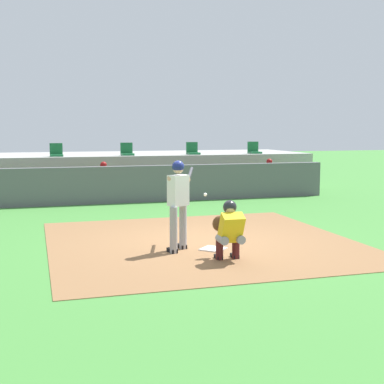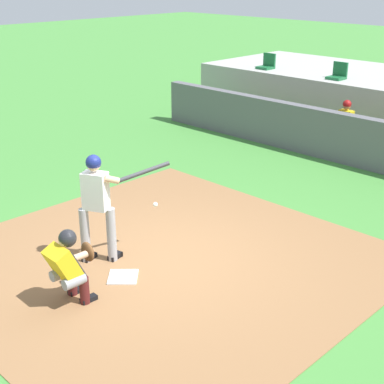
{
  "view_description": "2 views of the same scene",
  "coord_description": "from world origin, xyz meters",
  "px_view_note": "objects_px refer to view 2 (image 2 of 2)",
  "views": [
    {
      "loc": [
        -3.38,
        -10.73,
        2.43
      ],
      "look_at": [
        0.0,
        0.7,
        1.0
      ],
      "focal_mm": 49.94,
      "sensor_mm": 36.0,
      "label": 1
    },
    {
      "loc": [
        6.06,
        -5.41,
        4.41
      ],
      "look_at": [
        0.0,
        0.7,
        1.0
      ],
      "focal_mm": 52.82,
      "sensor_mm": 36.0,
      "label": 2
    }
  ],
  "objects_px": {
    "catcher_crouched": "(70,263)",
    "dugout_player_0": "(342,125)",
    "stadium_seat_1": "(338,74)",
    "batter_at_plate": "(98,202)",
    "stadium_seat_0": "(267,64)",
    "home_plate": "(123,277)"
  },
  "relations": [
    {
      "from": "catcher_crouched",
      "to": "dugout_player_0",
      "type": "relative_size",
      "value": 1.48
    },
    {
      "from": "catcher_crouched",
      "to": "stadium_seat_1",
      "type": "height_order",
      "value": "stadium_seat_1"
    },
    {
      "from": "batter_at_plate",
      "to": "dugout_player_0",
      "type": "xyz_separation_m",
      "value": [
        -0.45,
        8.03,
        -0.36
      ]
    },
    {
      "from": "batter_at_plate",
      "to": "stadium_seat_0",
      "type": "height_order",
      "value": "stadium_seat_0"
    },
    {
      "from": "batter_at_plate",
      "to": "dugout_player_0",
      "type": "bearing_deg",
      "value": 93.21
    },
    {
      "from": "home_plate",
      "to": "batter_at_plate",
      "type": "bearing_deg",
      "value": 170.68
    },
    {
      "from": "catcher_crouched",
      "to": "stadium_seat_1",
      "type": "bearing_deg",
      "value": 103.2
    },
    {
      "from": "batter_at_plate",
      "to": "catcher_crouched",
      "type": "relative_size",
      "value": 0.94
    },
    {
      "from": "home_plate",
      "to": "dugout_player_0",
      "type": "distance_m",
      "value": 8.25
    },
    {
      "from": "home_plate",
      "to": "dugout_player_0",
      "type": "xyz_separation_m",
      "value": [
        -1.13,
        8.14,
        0.65
      ]
    },
    {
      "from": "stadium_seat_0",
      "to": "dugout_player_0",
      "type": "bearing_deg",
      "value": -26.58
    },
    {
      "from": "catcher_crouched",
      "to": "stadium_seat_1",
      "type": "relative_size",
      "value": 4.02
    },
    {
      "from": "home_plate",
      "to": "stadium_seat_0",
      "type": "xyz_separation_m",
      "value": [
        -5.2,
        10.18,
        1.51
      ]
    },
    {
      "from": "stadium_seat_1",
      "to": "batter_at_plate",
      "type": "bearing_deg",
      "value": -79.22
    },
    {
      "from": "batter_at_plate",
      "to": "stadium_seat_0",
      "type": "bearing_deg",
      "value": 114.16
    },
    {
      "from": "catcher_crouched",
      "to": "stadium_seat_1",
      "type": "xyz_separation_m",
      "value": [
        -2.6,
        11.08,
        0.93
      ]
    },
    {
      "from": "dugout_player_0",
      "to": "stadium_seat_1",
      "type": "bearing_deg",
      "value": 125.78
    },
    {
      "from": "home_plate",
      "to": "stadium_seat_0",
      "type": "height_order",
      "value": "stadium_seat_0"
    },
    {
      "from": "home_plate",
      "to": "stadium_seat_0",
      "type": "relative_size",
      "value": 0.92
    },
    {
      "from": "stadium_seat_0",
      "to": "catcher_crouched",
      "type": "bearing_deg",
      "value": -64.86
    },
    {
      "from": "home_plate",
      "to": "dugout_player_0",
      "type": "bearing_deg",
      "value": 97.92
    },
    {
      "from": "home_plate",
      "to": "dugout_player_0",
      "type": "height_order",
      "value": "dugout_player_0"
    }
  ]
}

